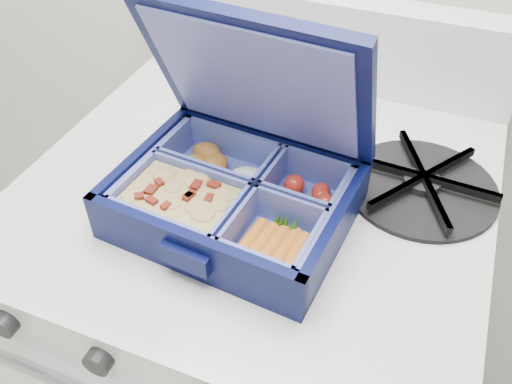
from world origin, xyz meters
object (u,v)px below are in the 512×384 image
at_px(fork, 292,146).
at_px(bento_box, 234,199).
at_px(burner_grate, 423,181).
at_px(stove, 261,354).

bearing_deg(fork, bento_box, -49.17).
xyz_separation_m(burner_grate, fork, (-0.17, 0.02, -0.01)).
relative_size(burner_grate, fork, 1.02).
distance_m(stove, bento_box, 0.45).
distance_m(bento_box, burner_grate, 0.22).
height_order(stove, fork, fork).
relative_size(stove, bento_box, 3.37).
bearing_deg(stove, fork, 74.75).
distance_m(burner_grate, fork, 0.17).
xyz_separation_m(bento_box, burner_grate, (0.18, 0.13, -0.02)).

